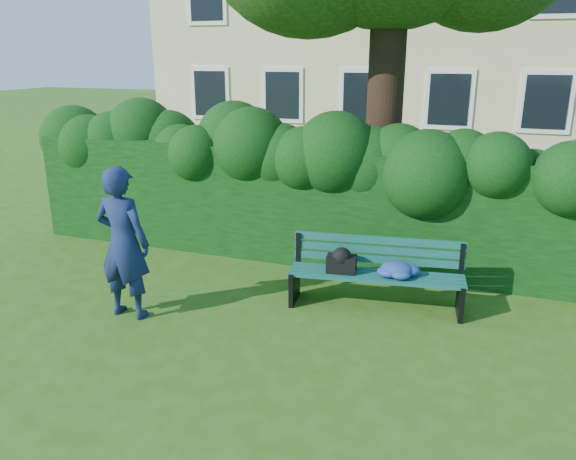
% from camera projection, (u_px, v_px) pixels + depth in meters
% --- Properties ---
extents(ground, '(80.00, 80.00, 0.00)m').
position_uv_depth(ground, '(272.00, 314.00, 7.17)').
color(ground, '#2C5610').
rests_on(ground, ground).
extents(hedge, '(10.00, 1.00, 1.80)m').
position_uv_depth(hedge, '(323.00, 205.00, 8.87)').
color(hedge, black).
rests_on(hedge, ground).
extents(park_bench, '(2.29, 0.86, 0.89)m').
position_uv_depth(park_bench, '(376.00, 271.00, 7.25)').
color(park_bench, '#0D4238').
rests_on(park_bench, ground).
extents(man_reading, '(0.70, 0.46, 1.93)m').
position_uv_depth(man_reading, '(123.00, 243.00, 6.87)').
color(man_reading, '#16234E').
rests_on(man_reading, ground).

